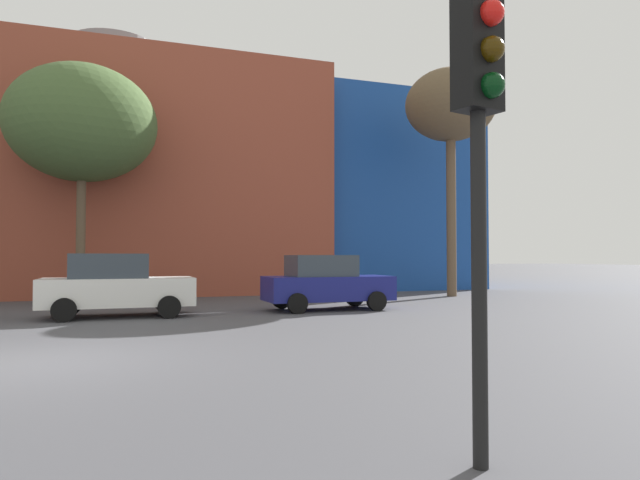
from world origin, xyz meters
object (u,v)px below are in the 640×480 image
traffic_light_near_right (480,119)px  parked_car_2 (116,285)px  parked_car_3 (326,283)px  bare_tree_0 (450,108)px  bare_tree_1 (82,124)px

traffic_light_near_right → parked_car_2: bearing=179.7°
parked_car_3 → traffic_light_near_right: (-3.26, -12.45, 1.86)m
bare_tree_0 → parked_car_2: bearing=-163.6°
traffic_light_near_right → bare_tree_1: bearing=-180.0°
parked_car_3 → bare_tree_0: bearing=28.9°
parked_car_3 → bare_tree_0: size_ratio=0.41×
parked_car_2 → parked_car_3: size_ratio=1.02×
parked_car_2 → parked_car_3: parked_car_2 is taller
parked_car_2 → bare_tree_1: 7.57m
parked_car_3 → bare_tree_1: bare_tree_1 is taller
parked_car_3 → bare_tree_1: bearing=145.1°
parked_car_2 → traffic_light_near_right: (2.80, -12.45, 1.85)m
parked_car_2 → bare_tree_1: bare_tree_1 is taller
parked_car_2 → traffic_light_near_right: 12.89m
bare_tree_0 → bare_tree_1: 14.37m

